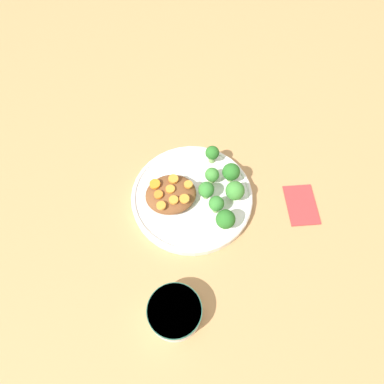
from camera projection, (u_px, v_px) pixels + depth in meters
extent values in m
plane|color=tan|center=(192.00, 199.00, 0.86)|extent=(4.00, 4.00, 0.00)
cylinder|color=white|center=(192.00, 197.00, 0.85)|extent=(0.27, 0.27, 0.02)
torus|color=white|center=(192.00, 195.00, 0.84)|extent=(0.27, 0.27, 0.01)
cylinder|color=silver|center=(175.00, 312.00, 0.71)|extent=(0.10, 0.10, 0.04)
cylinder|color=#235B47|center=(174.00, 310.00, 0.70)|extent=(0.10, 0.10, 0.01)
cylinder|color=white|center=(174.00, 311.00, 0.70)|extent=(0.08, 0.08, 0.01)
ellipsoid|color=brown|center=(171.00, 194.00, 0.83)|extent=(0.10, 0.11, 0.03)
cylinder|color=#7FA85B|center=(234.00, 196.00, 0.83)|extent=(0.01, 0.01, 0.02)
sphere|color=#3D8433|center=(235.00, 191.00, 0.81)|extent=(0.04, 0.04, 0.04)
cylinder|color=#759E51|center=(212.00, 179.00, 0.85)|extent=(0.02, 0.02, 0.02)
sphere|color=#3D8433|center=(212.00, 175.00, 0.84)|extent=(0.03, 0.03, 0.03)
cylinder|color=#759E51|center=(225.00, 224.00, 0.79)|extent=(0.01, 0.01, 0.03)
sphere|color=#286B23|center=(226.00, 219.00, 0.77)|extent=(0.04, 0.04, 0.04)
cylinder|color=#759E51|center=(216.00, 208.00, 0.82)|extent=(0.01, 0.01, 0.02)
sphere|color=#337A2D|center=(216.00, 204.00, 0.80)|extent=(0.03, 0.03, 0.03)
cylinder|color=#7FA85B|center=(206.00, 194.00, 0.83)|extent=(0.01, 0.01, 0.02)
sphere|color=#337A2D|center=(206.00, 190.00, 0.81)|extent=(0.04, 0.04, 0.04)
cylinder|color=#7FA85B|center=(212.00, 158.00, 0.88)|extent=(0.02, 0.02, 0.02)
sphere|color=#286B23|center=(212.00, 153.00, 0.86)|extent=(0.03, 0.03, 0.03)
cylinder|color=#7FA85B|center=(230.00, 177.00, 0.86)|extent=(0.01, 0.01, 0.02)
sphere|color=#286B23|center=(231.00, 172.00, 0.84)|extent=(0.04, 0.04, 0.04)
cylinder|color=orange|center=(173.00, 179.00, 0.82)|extent=(0.02, 0.02, 0.01)
cylinder|color=orange|center=(155.00, 184.00, 0.82)|extent=(0.02, 0.02, 0.01)
cylinder|color=orange|center=(184.00, 199.00, 0.80)|extent=(0.02, 0.02, 0.00)
cylinder|color=orange|center=(159.00, 195.00, 0.80)|extent=(0.02, 0.02, 0.01)
cylinder|color=orange|center=(170.00, 189.00, 0.81)|extent=(0.02, 0.02, 0.01)
cylinder|color=orange|center=(174.00, 200.00, 0.80)|extent=(0.02, 0.02, 0.00)
cylinder|color=orange|center=(161.00, 206.00, 0.79)|extent=(0.02, 0.02, 0.01)
cylinder|color=orange|center=(188.00, 185.00, 0.82)|extent=(0.02, 0.02, 0.01)
cube|color=#B73333|center=(301.00, 204.00, 0.85)|extent=(0.11, 0.08, 0.01)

